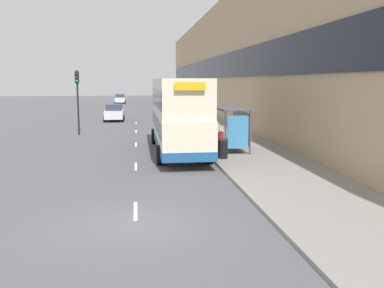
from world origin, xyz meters
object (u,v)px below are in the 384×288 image
(pedestrian_1, at_px, (221,143))
(traffic_light_far_kerb, at_px, (77,92))
(pedestrian_at_shelter, at_px, (213,126))
(litter_bin, at_px, (223,148))
(car_0, at_px, (114,113))
(bus_shelter, at_px, (234,121))
(double_decker_bus_near, at_px, (178,114))
(car_1, at_px, (120,99))

(pedestrian_1, relative_size, traffic_light_far_kerb, 0.32)
(pedestrian_at_shelter, xyz_separation_m, traffic_light_far_kerb, (-9.86, 4.11, 2.38))
(litter_bin, relative_size, traffic_light_far_kerb, 0.21)
(car_0, height_order, traffic_light_far_kerb, traffic_light_far_kerb)
(litter_bin, bearing_deg, bus_shelter, 65.47)
(pedestrian_at_shelter, xyz_separation_m, litter_bin, (-0.91, -7.98, -0.30))
(pedestrian_at_shelter, bearing_deg, double_decker_bus_near, -120.13)
(double_decker_bus_near, bearing_deg, car_1, 95.55)
(bus_shelter, bearing_deg, double_decker_bus_near, 177.17)
(double_decker_bus_near, height_order, pedestrian_at_shelter, double_decker_bus_near)
(double_decker_bus_near, bearing_deg, car_0, 102.84)
(double_decker_bus_near, height_order, traffic_light_far_kerb, traffic_light_far_kerb)
(pedestrian_at_shelter, distance_m, pedestrian_1, 8.03)
(car_0, distance_m, car_1, 35.17)
(car_1, bearing_deg, traffic_light_far_kerb, 88.24)
(bus_shelter, bearing_deg, litter_bin, -114.53)
(bus_shelter, relative_size, pedestrian_1, 2.65)
(car_0, xyz_separation_m, pedestrian_at_shelter, (7.72, -15.65, 0.10))
(bus_shelter, distance_m, traffic_light_far_kerb, 13.94)
(pedestrian_1, height_order, litter_bin, pedestrian_1)
(car_0, distance_m, pedestrian_1, 24.54)
(car_1, distance_m, traffic_light_far_kerb, 46.79)
(bus_shelter, relative_size, car_1, 1.01)
(car_1, bearing_deg, pedestrian_1, 97.17)
(bus_shelter, xyz_separation_m, car_0, (-8.04, 20.95, -1.01))
(car_1, distance_m, pedestrian_1, 59.24)
(bus_shelter, distance_m, litter_bin, 3.18)
(bus_shelter, xyz_separation_m, pedestrian_1, (-1.34, -2.66, -0.93))
(pedestrian_at_shelter, bearing_deg, car_1, 99.41)
(car_1, bearing_deg, litter_bin, 97.28)
(bus_shelter, height_order, traffic_light_far_kerb, traffic_light_far_kerb)
(double_decker_bus_near, bearing_deg, litter_bin, -53.85)
(double_decker_bus_near, xyz_separation_m, pedestrian_at_shelter, (2.98, 5.14, -1.32))
(double_decker_bus_near, distance_m, pedestrian_1, 3.69)
(bus_shelter, xyz_separation_m, double_decker_bus_near, (-3.30, 0.16, 0.41))
(car_0, relative_size, litter_bin, 3.64)
(car_0, xyz_separation_m, litter_bin, (6.82, -23.63, -0.20))
(bus_shelter, height_order, pedestrian_1, bus_shelter)
(bus_shelter, xyz_separation_m, car_1, (-8.73, 56.12, -1.02))
(car_1, bearing_deg, car_0, 91.13)
(bus_shelter, distance_m, pedestrian_at_shelter, 5.39)
(car_0, xyz_separation_m, traffic_light_far_kerb, (-2.13, -11.54, 2.48))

